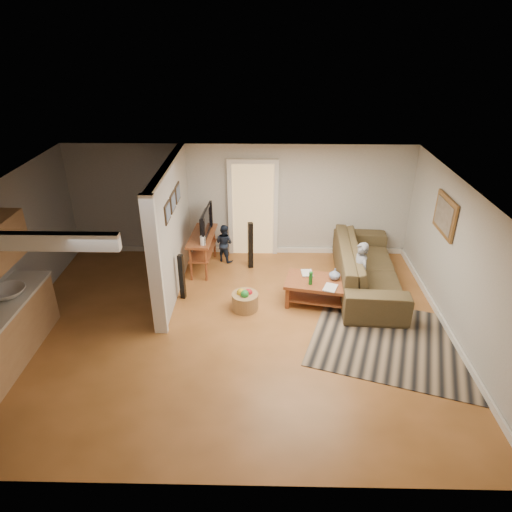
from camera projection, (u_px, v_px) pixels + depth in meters
The scene contains 11 objects.
ground at pixel (232, 329), 7.94m from camera, with size 7.50×7.50×0.00m, color brown.
room_shell at pixel (168, 242), 7.67m from camera, with size 7.54×6.02×2.52m.
area_rug at pixel (404, 344), 7.57m from camera, with size 2.97×2.17×0.01m, color black.
sofa at pixel (365, 285), 9.24m from camera, with size 2.94×1.15×0.86m, color #3F341F.
coffee_table at pixel (320, 286), 8.50m from camera, with size 1.36×0.96×0.74m.
tv_console at pixel (203, 238), 9.57m from camera, with size 0.54×1.27×1.07m.
speaker_left at pixel (182, 277), 8.62m from camera, with size 0.09×0.09×0.92m, color black.
speaker_right at pixel (250, 245), 9.69m from camera, with size 0.10×0.10×1.04m, color black.
toy_basket at pixel (245, 300), 8.41m from camera, with size 0.49×0.49×0.44m.
child at pixel (356, 300), 8.76m from camera, with size 0.44×0.29×1.21m, color gray.
toddler at pixel (225, 260), 10.20m from camera, with size 0.42×0.32×0.86m, color #1A2438.
Camera 1 is at (0.56, -6.45, 4.79)m, focal length 32.00 mm.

